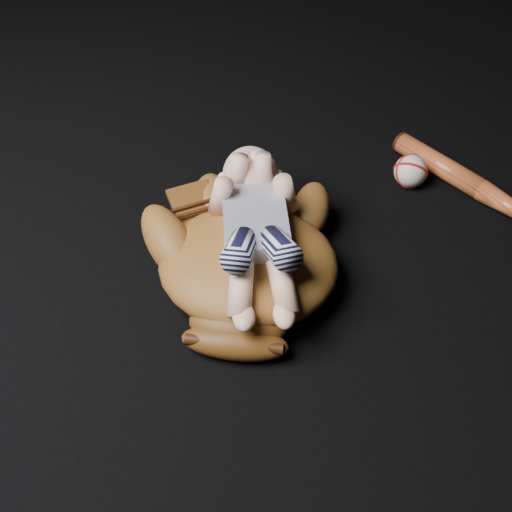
# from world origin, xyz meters

# --- Properties ---
(baseball_glove) EXTENTS (0.49, 0.52, 0.13)m
(baseball_glove) POSITION_xyz_m (-0.16, -0.08, 0.07)
(baseball_glove) COLOR brown
(baseball_glove) RESTS_ON ground
(newborn_baby) EXTENTS (0.21, 0.39, 0.15)m
(newborn_baby) POSITION_xyz_m (-0.15, -0.08, 0.13)
(newborn_baby) COLOR beige
(newborn_baby) RESTS_ON baseball_glove
(baseball_bat) EXTENTS (0.27, 0.44, 0.04)m
(baseball_bat) POSITION_xyz_m (0.34, 0.05, 0.02)
(baseball_bat) COLOR #B54C23
(baseball_bat) RESTS_ON ground
(baseball) EXTENTS (0.08, 0.08, 0.07)m
(baseball) POSITION_xyz_m (0.21, 0.14, 0.03)
(baseball) COLOR silver
(baseball) RESTS_ON ground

